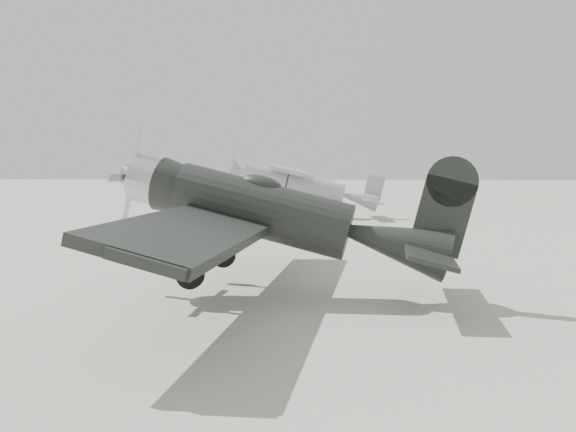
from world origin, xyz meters
The scene contains 3 objects.
ground centered at (0.00, 0.00, 0.00)m, with size 160.00×160.00×0.00m, color #A6A393.
lowwing_monoplane centered at (-1.02, -1.71, 2.00)m, with size 8.43×11.78×3.79m.
highwing_monoplane centered at (-1.16, 16.91, 2.19)m, with size 8.77×12.36×3.50m.
Camera 1 is at (-0.04, -15.18, 3.34)m, focal length 35.00 mm.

